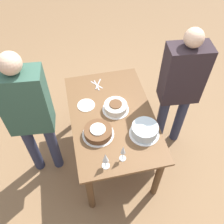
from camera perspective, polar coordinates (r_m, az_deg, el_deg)
name	(u,v)px	position (r m, az deg, el deg)	size (l,w,h in m)	color
ground_plane	(112,153)	(3.12, 0.00, -9.32)	(12.00, 12.00, 0.00)	#8E6B47
dining_table	(112,123)	(2.61, 0.00, -2.46)	(1.31, 0.84, 0.74)	brown
cake_center_white	(116,107)	(2.53, 0.83, 1.16)	(0.27, 0.27, 0.09)	white
cake_front_chocolate	(98,132)	(2.34, -3.22, -4.56)	(0.30, 0.30, 0.09)	white
cake_back_decorated	(145,130)	(2.35, 7.46, -4.18)	(0.29, 0.29, 0.11)	white
wine_glass_near	(123,151)	(2.12, 2.55, -8.80)	(0.06, 0.06, 0.20)	silver
wine_glass_far	(106,158)	(2.09, -1.49, -10.53)	(0.07, 0.07, 0.19)	silver
dessert_plate_left	(86,105)	(2.61, -5.93, 1.56)	(0.18, 0.18, 0.01)	white
fork_pile	(97,85)	(2.81, -3.41, 6.25)	(0.18, 0.12, 0.01)	silver
person_cutting	(29,112)	(2.35, -18.42, 0.00)	(0.26, 0.42, 1.62)	#2D334C
person_watching	(181,85)	(2.61, 15.40, 6.07)	(0.26, 0.42, 1.57)	#2D334C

